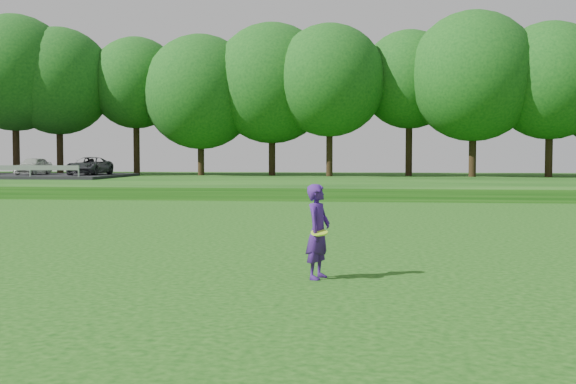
# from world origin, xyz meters

# --- Properties ---
(ground) EXTENTS (140.00, 140.00, 0.00)m
(ground) POSITION_xyz_m (0.00, 0.00, 0.00)
(ground) COLOR #0F3D0B
(ground) RESTS_ON ground
(berm) EXTENTS (130.00, 30.00, 0.60)m
(berm) POSITION_xyz_m (0.00, 34.00, 0.30)
(berm) COLOR #0F3D0B
(berm) RESTS_ON ground
(walking_path) EXTENTS (130.00, 1.60, 0.04)m
(walking_path) POSITION_xyz_m (0.00, 20.00, 0.02)
(walking_path) COLOR gray
(walking_path) RESTS_ON ground
(treeline) EXTENTS (104.00, 7.00, 15.00)m
(treeline) POSITION_xyz_m (0.00, 38.00, 8.10)
(treeline) COLOR #0F4312
(treeline) RESTS_ON berm
(woman) EXTENTS (0.56, 0.69, 1.65)m
(woman) POSITION_xyz_m (4.13, -1.43, 0.83)
(woman) COLOR #3E1973
(woman) RESTS_ON ground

